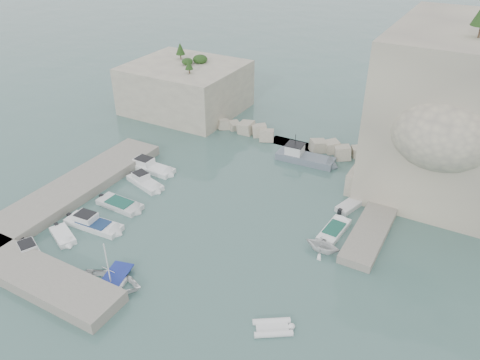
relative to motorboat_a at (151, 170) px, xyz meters
The scene contains 21 objects.
ground 14.91m from the motorboat_a, 29.32° to the right, with size 400.00×400.00×0.00m, color #496E69.
cliff_terrace 28.14m from the motorboat_a, 22.37° to the left, with size 8.00×10.00×2.50m, color beige.
outcrop_west 19.35m from the motorboat_a, 111.59° to the left, with size 16.00×14.00×7.00m, color beige.
quay_west 9.23m from the motorboat_a, 115.75° to the right, with size 5.00×24.00×1.10m, color #9E9689.
quay_south 20.03m from the motorboat_a, 81.40° to the right, with size 18.00×4.00×1.10m, color #9E9689.
ledge_east 26.64m from the motorboat_a, ahead, with size 3.00×16.00×0.80m, color #9E9689.
breakwater 18.99m from the motorboat_a, 50.78° to the left, with size 28.00×3.00×1.40m, color beige.
motorboat_a is the anchor object (origin of this frame).
motorboat_b 3.52m from the motorboat_a, 61.11° to the right, with size 5.42×1.77×1.40m, color white, non-canonical shape.
motorboat_c 8.12m from the motorboat_a, 74.43° to the right, with size 5.49×2.00×0.70m, color silver, non-canonical shape.
motorboat_d 12.03m from the motorboat_a, 78.60° to the right, with size 6.57×1.95×1.40m, color white, non-canonical shape.
motorboat_e 14.60m from the motorboat_a, 85.71° to the right, with size 3.75×1.53×0.70m, color white, non-canonical shape.
motorboat_f 18.16m from the motorboat_a, 86.78° to the right, with size 5.75×1.71×1.40m, color silver, non-canonical shape.
rowboat 19.77m from the motorboat_a, 60.81° to the right, with size 3.91×5.47×1.13m, color white.
inflatable_dinghy 27.63m from the motorboat_a, 32.41° to the right, with size 3.17×1.54×0.44m, color white, non-canonical shape.
tender_east_a 23.74m from the motorboat_a, 10.59° to the right, with size 2.79×3.23×1.70m, color white.
tender_east_b 23.36m from the motorboat_a, ahead, with size 5.05×1.72×0.70m, color white, non-canonical shape.
tender_east_c 23.76m from the motorboat_a, ahead, with size 4.42×1.43×0.70m, color silver, non-canonical shape.
tender_east_d 24.84m from the motorboat_a, 17.54° to the left, with size 1.69×4.48×1.73m, color white.
work_boat 18.84m from the motorboat_a, 35.23° to the left, with size 7.84×2.32×2.20m, color slate, non-canonical shape.
rowboat_mast 19.95m from the motorboat_a, 60.81° to the right, with size 0.10×0.10×4.20m, color white.
Camera 1 is at (20.08, -29.95, 27.58)m, focal length 35.00 mm.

